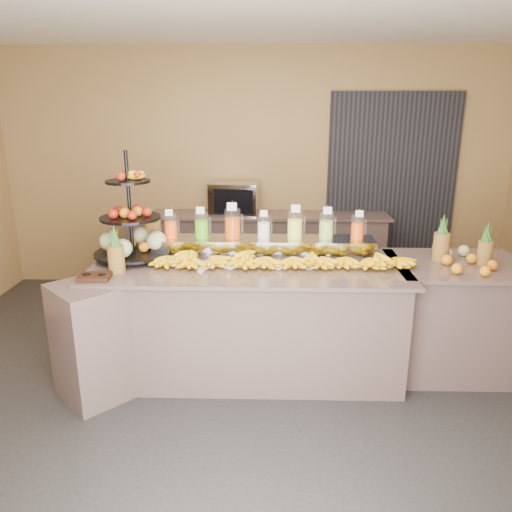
{
  "coord_description": "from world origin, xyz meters",
  "views": [
    {
      "loc": [
        0.16,
        -3.47,
        2.16
      ],
      "look_at": [
        0.06,
        0.3,
        1.01
      ],
      "focal_mm": 35.0,
      "sensor_mm": 36.0,
      "label": 1
    }
  ],
  "objects_px": {
    "banana_heap": "(280,258)",
    "condiment_caddy": "(94,277)",
    "oven_warmer": "(234,198)",
    "fruit_stand": "(137,232)",
    "pitcher_tray": "(264,247)",
    "right_fruit_pile": "(464,257)"
  },
  "relations": [
    {
      "from": "fruit_stand",
      "to": "oven_warmer",
      "type": "relative_size",
      "value": 1.61
    },
    {
      "from": "fruit_stand",
      "to": "condiment_caddy",
      "type": "height_order",
      "value": "fruit_stand"
    },
    {
      "from": "oven_warmer",
      "to": "condiment_caddy",
      "type": "bearing_deg",
      "value": -105.09
    },
    {
      "from": "fruit_stand",
      "to": "condiment_caddy",
      "type": "xyz_separation_m",
      "value": [
        -0.19,
        -0.52,
        -0.21
      ]
    },
    {
      "from": "pitcher_tray",
      "to": "fruit_stand",
      "type": "xyz_separation_m",
      "value": [
        -1.04,
        -0.12,
        0.15
      ]
    },
    {
      "from": "pitcher_tray",
      "to": "oven_warmer",
      "type": "distance_m",
      "value": 1.71
    },
    {
      "from": "fruit_stand",
      "to": "oven_warmer",
      "type": "bearing_deg",
      "value": 63.03
    },
    {
      "from": "fruit_stand",
      "to": "right_fruit_pile",
      "type": "bearing_deg",
      "value": -8.99
    },
    {
      "from": "pitcher_tray",
      "to": "fruit_stand",
      "type": "distance_m",
      "value": 1.06
    },
    {
      "from": "fruit_stand",
      "to": "oven_warmer",
      "type": "distance_m",
      "value": 1.91
    },
    {
      "from": "oven_warmer",
      "to": "banana_heap",
      "type": "bearing_deg",
      "value": -70.32
    },
    {
      "from": "condiment_caddy",
      "to": "right_fruit_pile",
      "type": "xyz_separation_m",
      "value": [
        2.82,
        0.39,
        0.06
      ]
    },
    {
      "from": "banana_heap",
      "to": "oven_warmer",
      "type": "distance_m",
      "value": 2.03
    },
    {
      "from": "right_fruit_pile",
      "to": "condiment_caddy",
      "type": "bearing_deg",
      "value": -172.13
    },
    {
      "from": "fruit_stand",
      "to": "right_fruit_pile",
      "type": "xyz_separation_m",
      "value": [
        2.63,
        -0.13,
        -0.15
      ]
    },
    {
      "from": "banana_heap",
      "to": "oven_warmer",
      "type": "relative_size",
      "value": 3.71
    },
    {
      "from": "banana_heap",
      "to": "fruit_stand",
      "type": "distance_m",
      "value": 1.2
    },
    {
      "from": "pitcher_tray",
      "to": "condiment_caddy",
      "type": "distance_m",
      "value": 1.39
    },
    {
      "from": "banana_heap",
      "to": "condiment_caddy",
      "type": "bearing_deg",
      "value": -165.81
    },
    {
      "from": "banana_heap",
      "to": "oven_warmer",
      "type": "height_order",
      "value": "oven_warmer"
    },
    {
      "from": "pitcher_tray",
      "to": "oven_warmer",
      "type": "bearing_deg",
      "value": 102.15
    },
    {
      "from": "fruit_stand",
      "to": "condiment_caddy",
      "type": "relative_size",
      "value": 3.92
    }
  ]
}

